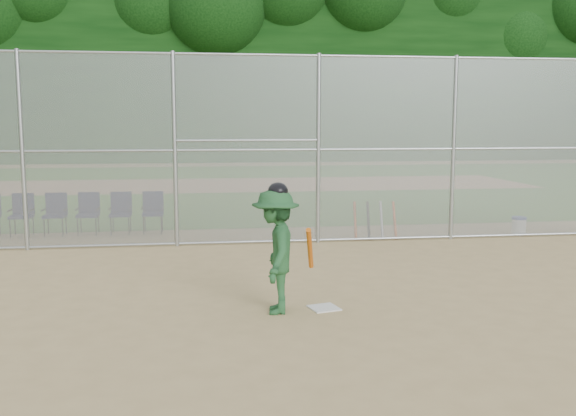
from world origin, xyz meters
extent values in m
plane|color=tan|center=(0.00, 0.00, 0.00)|extent=(100.00, 100.00, 0.00)
plane|color=#31651E|center=(0.00, 18.00, 0.01)|extent=(100.00, 100.00, 0.00)
plane|color=tan|center=(0.00, 18.00, 0.01)|extent=(24.00, 24.00, 0.00)
cube|color=gray|center=(0.00, 5.00, 2.00)|extent=(16.00, 0.02, 4.00)
cylinder|color=#9EA3A8|center=(0.00, 5.00, 3.95)|extent=(16.00, 0.05, 0.05)
cube|color=black|center=(0.00, 35.00, 5.50)|extent=(80.00, 5.00, 11.00)
cube|color=silver|center=(0.17, 0.11, 0.01)|extent=(0.46, 0.46, 0.02)
imported|color=#1F4E28|center=(-0.51, 0.04, 0.85)|extent=(0.76, 1.17, 1.70)
ellipsoid|color=black|center=(-0.51, 0.04, 1.67)|extent=(0.27, 0.30, 0.23)
cylinder|color=orange|center=(-0.11, -0.36, 0.95)|extent=(0.22, 0.65, 0.65)
cylinder|color=white|center=(5.74, 5.24, 0.19)|extent=(0.31, 0.31, 0.37)
cylinder|color=#223695|center=(5.74, 5.24, 0.40)|extent=(0.33, 0.33, 0.05)
cylinder|color=#D84C14|center=(1.87, 5.21, 0.42)|extent=(0.06, 0.25, 0.84)
cylinder|color=black|center=(2.17, 5.21, 0.42)|extent=(0.06, 0.28, 0.84)
cylinder|color=#B2B2B7|center=(2.47, 5.21, 0.42)|extent=(0.06, 0.30, 0.83)
cylinder|color=#D84C14|center=(2.77, 5.21, 0.41)|extent=(0.06, 0.33, 0.82)
camera|label=1|loc=(-1.52, -8.40, 2.58)|focal=40.00mm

